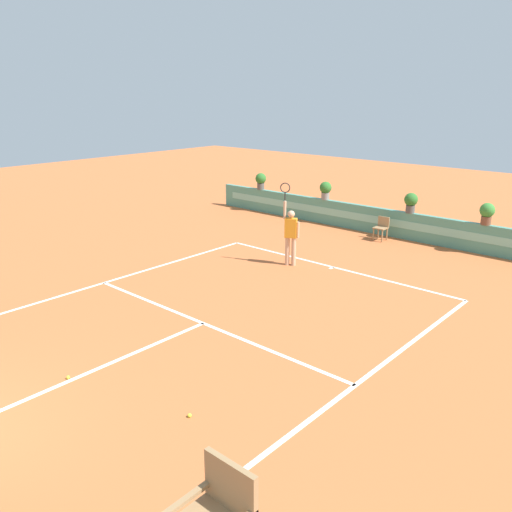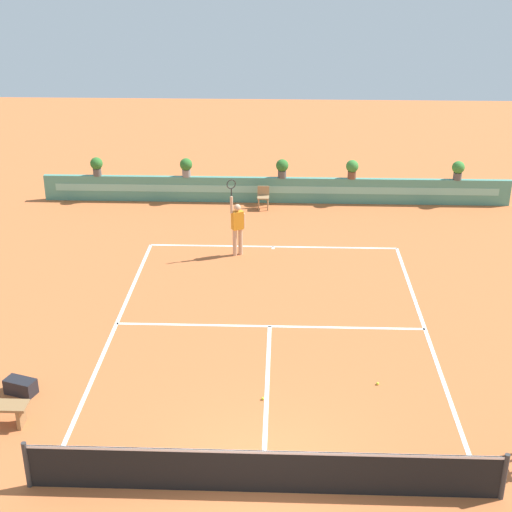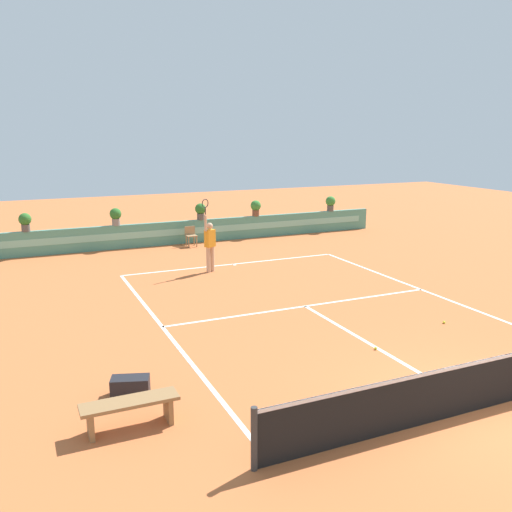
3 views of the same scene
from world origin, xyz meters
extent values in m
plane|color=#BC6033|center=(0.00, 6.00, 0.00)|extent=(60.00, 60.00, 0.00)
cube|color=white|center=(0.00, 11.89, 0.00)|extent=(8.22, 0.10, 0.01)
cube|color=white|center=(0.00, 6.40, 0.00)|extent=(8.22, 0.10, 0.01)
cube|color=white|center=(0.00, 3.20, 0.00)|extent=(0.10, 6.40, 0.01)
cube|color=white|center=(-4.11, 5.95, 0.00)|extent=(0.10, 11.89, 0.01)
cube|color=white|center=(4.11, 5.95, 0.00)|extent=(0.10, 11.89, 0.01)
cube|color=white|center=(0.00, 11.79, 0.00)|extent=(0.10, 0.20, 0.01)
cube|color=#4C8E7A|center=(0.00, 16.39, 0.50)|extent=(18.00, 0.20, 1.00)
cube|color=#7ABCA8|center=(0.00, 16.29, 0.55)|extent=(17.10, 0.01, 0.28)
cube|color=#99754C|center=(5.72, 1.47, 1.90)|extent=(0.60, 0.06, 0.48)
cube|color=#99754C|center=(5.45, 1.20, 1.78)|extent=(0.06, 0.60, 0.04)
cylinder|color=#99754C|center=(-0.61, 15.41, 0.23)|extent=(0.05, 0.05, 0.45)
cylinder|color=#99754C|center=(-0.26, 15.41, 0.23)|extent=(0.05, 0.05, 0.45)
cylinder|color=#99754C|center=(-0.61, 15.77, 0.23)|extent=(0.05, 0.05, 0.45)
cylinder|color=#99754C|center=(-0.26, 15.77, 0.23)|extent=(0.05, 0.05, 0.45)
cube|color=#99754C|center=(-0.44, 15.59, 0.47)|extent=(0.44, 0.44, 0.04)
cube|color=#99754C|center=(-0.44, 15.79, 0.67)|extent=(0.44, 0.04, 0.36)
cylinder|color=tan|center=(-1.05, 11.22, 0.45)|extent=(0.14, 0.14, 0.90)
cylinder|color=tan|center=(-1.23, 11.13, 0.45)|extent=(0.14, 0.14, 0.90)
cube|color=orange|center=(-1.14, 11.18, 1.20)|extent=(0.42, 0.36, 0.60)
sphere|color=tan|center=(-1.14, 11.18, 1.63)|extent=(0.22, 0.22, 0.22)
cylinder|color=tan|center=(-1.32, 11.09, 1.75)|extent=(0.09, 0.09, 0.55)
cylinder|color=black|center=(-1.32, 11.09, 2.17)|extent=(0.04, 0.04, 0.24)
torus|color=#262626|center=(-1.32, 11.09, 2.43)|extent=(0.29, 0.17, 0.31)
cylinder|color=tan|center=(-0.94, 11.28, 1.15)|extent=(0.09, 0.09, 0.50)
sphere|color=#CCE033|center=(-0.08, 3.00, 0.03)|extent=(0.07, 0.07, 0.07)
sphere|color=#CCE033|center=(2.56, 3.71, 0.03)|extent=(0.07, 0.07, 0.07)
cylinder|color=#514C47|center=(0.26, 16.39, 1.14)|extent=(0.32, 0.32, 0.28)
sphere|color=#2D6B28|center=(0.26, 16.39, 1.48)|extent=(0.48, 0.48, 0.48)
cylinder|color=brown|center=(2.93, 16.39, 1.14)|extent=(0.32, 0.32, 0.28)
sphere|color=#387F33|center=(2.93, 16.39, 1.48)|extent=(0.48, 0.48, 0.48)
cylinder|color=#514C47|center=(-6.89, 16.39, 1.14)|extent=(0.32, 0.32, 0.28)
sphere|color=#2D6B28|center=(-6.89, 16.39, 1.48)|extent=(0.48, 0.48, 0.48)
cylinder|color=gray|center=(-3.43, 16.39, 1.14)|extent=(0.32, 0.32, 0.28)
sphere|color=#2D6B28|center=(-3.43, 16.39, 1.48)|extent=(0.48, 0.48, 0.48)
camera|label=1|loc=(8.40, -1.23, 5.21)|focal=36.89mm
camera|label=2|loc=(0.29, -10.98, 9.59)|focal=52.12mm
camera|label=3|loc=(-7.27, -6.47, 4.81)|focal=38.45mm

